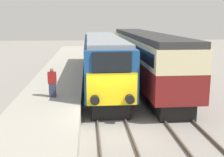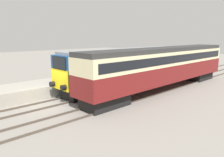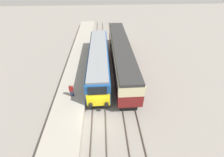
% 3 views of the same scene
% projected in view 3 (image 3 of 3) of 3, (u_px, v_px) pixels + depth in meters
% --- Properties ---
extents(ground_plane, '(120.00, 120.00, 0.00)m').
position_uv_depth(ground_plane, '(99.00, 121.00, 15.91)').
color(ground_plane, gray).
extents(platform_left, '(3.50, 50.00, 1.02)m').
position_uv_depth(platform_left, '(77.00, 75.00, 21.84)').
color(platform_left, '#9E998C').
rests_on(platform_left, ground_plane).
extents(rails_near_track, '(1.51, 60.00, 0.14)m').
position_uv_depth(rails_near_track, '(99.00, 89.00, 19.87)').
color(rails_near_track, '#4C4238').
rests_on(rails_near_track, ground_plane).
extents(rails_far_track, '(1.50, 60.00, 0.14)m').
position_uv_depth(rails_far_track, '(125.00, 88.00, 20.03)').
color(rails_far_track, '#4C4238').
rests_on(rails_far_track, ground_plane).
extents(locomotive, '(2.70, 16.23, 3.92)m').
position_uv_depth(locomotive, '(99.00, 60.00, 21.88)').
color(locomotive, black).
rests_on(locomotive, ground_plane).
extents(passenger_carriage, '(2.75, 19.63, 4.11)m').
position_uv_depth(passenger_carriage, '(121.00, 53.00, 23.05)').
color(passenger_carriage, black).
rests_on(passenger_carriage, ground_plane).
extents(person_on_platform, '(0.44, 0.26, 1.58)m').
position_uv_depth(person_on_platform, '(71.00, 91.00, 17.08)').
color(person_on_platform, '#2D334C').
rests_on(person_on_platform, platform_left).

